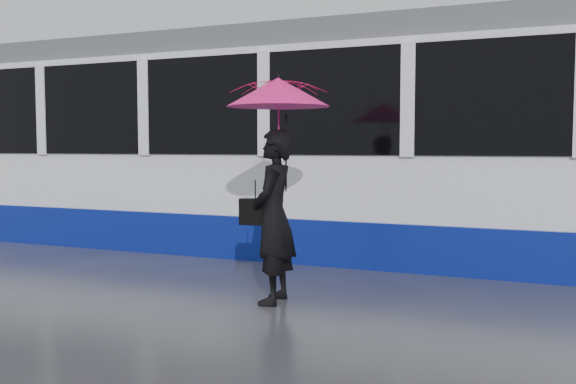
% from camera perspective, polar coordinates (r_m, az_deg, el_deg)
% --- Properties ---
extents(ground, '(90.00, 90.00, 0.00)m').
position_cam_1_polar(ground, '(7.59, -0.67, -8.19)').
color(ground, '#2A2A2F').
rests_on(ground, ground).
extents(rails, '(34.00, 1.51, 0.02)m').
position_cam_1_polar(rails, '(9.89, 5.21, -5.27)').
color(rails, '#3F3D38').
rests_on(rails, ground).
extents(woman, '(0.52, 0.71, 1.78)m').
position_cam_1_polar(woman, '(6.58, -1.28, -2.21)').
color(woman, black).
rests_on(woman, ground).
extents(umbrella, '(1.19, 1.19, 1.20)m').
position_cam_1_polar(umbrella, '(6.53, -0.89, 7.09)').
color(umbrella, '#F71455').
rests_on(umbrella, ground).
extents(handbag, '(0.34, 0.18, 0.46)m').
position_cam_1_polar(handbag, '(6.68, -2.92, -1.75)').
color(handbag, black).
rests_on(handbag, ground).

